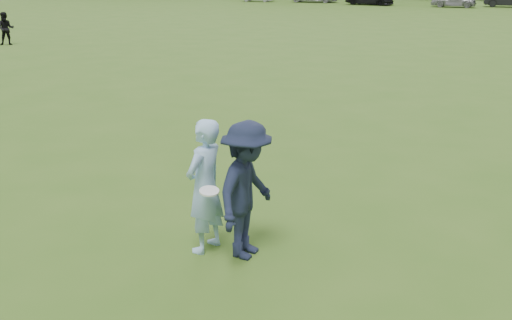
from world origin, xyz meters
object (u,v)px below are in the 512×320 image
(car_e, at_px, (454,0))
(car_f, at_px, (508,0))
(thrower, at_px, (205,186))
(player_far_a, at_px, (6,29))
(defender, at_px, (247,190))

(car_e, relative_size, car_f, 0.99)
(thrower, relative_size, player_far_a, 1.15)
(defender, distance_m, car_e, 58.94)
(defender, distance_m, car_f, 61.31)
(car_e, distance_m, car_f, 5.60)
(defender, distance_m, player_far_a, 27.45)
(defender, height_order, car_e, defender)
(defender, bearing_deg, car_f, 0.59)
(player_far_a, relative_size, car_f, 0.38)
(thrower, relative_size, car_e, 0.44)
(thrower, bearing_deg, car_f, -174.18)
(thrower, xyz_separation_m, car_e, (-4.50, 58.81, -0.22))
(thrower, bearing_deg, car_e, -169.37)
(thrower, xyz_separation_m, car_f, (0.47, 61.40, -0.24))
(player_far_a, bearing_deg, defender, -75.19)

